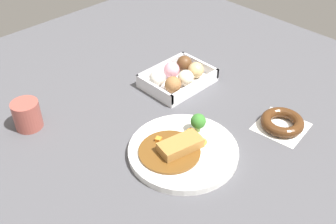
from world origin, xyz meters
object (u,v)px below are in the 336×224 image
curry_plate (183,149)px  coffee_mug (27,115)px  donut_box (178,77)px  chocolate_ring_donut (282,122)px

curry_plate → coffee_mug: 0.42m
donut_box → coffee_mug: coffee_mug is taller
curry_plate → coffee_mug: size_ratio=3.50×
curry_plate → chocolate_ring_donut: 0.29m
curry_plate → coffee_mug: coffee_mug is taller
curry_plate → donut_box: curry_plate is taller
donut_box → chocolate_ring_donut: bearing=98.7°
donut_box → chocolate_ring_donut: donut_box is taller
curry_plate → chocolate_ring_donut: bearing=156.7°
donut_box → coffee_mug: 0.45m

